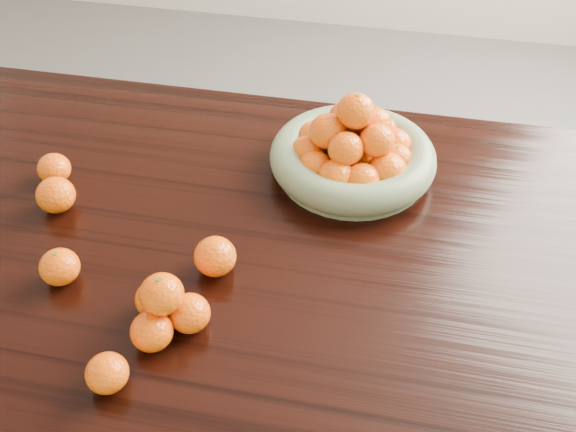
% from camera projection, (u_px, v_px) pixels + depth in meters
% --- Properties ---
extents(dining_table, '(2.00, 1.00, 0.75)m').
position_uv_depth(dining_table, '(276.00, 269.00, 1.30)').
color(dining_table, black).
rests_on(dining_table, ground).
extents(fruit_bowl, '(0.36, 0.36, 0.19)m').
position_uv_depth(fruit_bowl, '(353.00, 152.00, 1.36)').
color(fruit_bowl, '#6C7959').
rests_on(fruit_bowl, dining_table).
extents(orange_pyramid, '(0.14, 0.14, 0.12)m').
position_uv_depth(orange_pyramid, '(165.00, 309.00, 1.05)').
color(orange_pyramid, '#FF6907').
rests_on(orange_pyramid, dining_table).
extents(loose_orange_0, '(0.07, 0.07, 0.07)m').
position_uv_depth(loose_orange_0, '(60.00, 267.00, 1.14)').
color(loose_orange_0, '#FF6907').
rests_on(loose_orange_0, dining_table).
extents(loose_orange_1, '(0.07, 0.07, 0.06)m').
position_uv_depth(loose_orange_1, '(107.00, 373.00, 0.98)').
color(loose_orange_1, '#FF6907').
rests_on(loose_orange_1, dining_table).
extents(loose_orange_2, '(0.08, 0.08, 0.07)m').
position_uv_depth(loose_orange_2, '(215.00, 256.00, 1.16)').
color(loose_orange_2, '#FF6907').
rests_on(loose_orange_2, dining_table).
extents(loose_orange_3, '(0.08, 0.08, 0.07)m').
position_uv_depth(loose_orange_3, '(56.00, 195.00, 1.28)').
color(loose_orange_3, '#FF6907').
rests_on(loose_orange_3, dining_table).
extents(loose_orange_4, '(0.07, 0.07, 0.06)m').
position_uv_depth(loose_orange_4, '(54.00, 169.00, 1.35)').
color(loose_orange_4, '#FF6907').
rests_on(loose_orange_4, dining_table).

